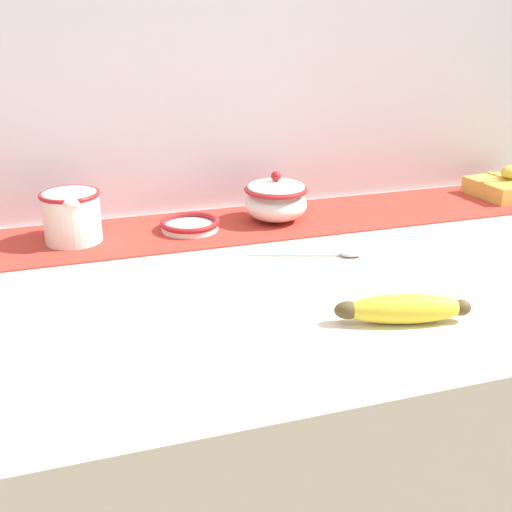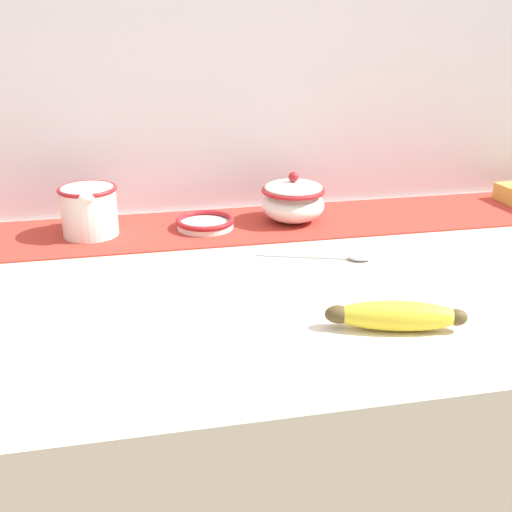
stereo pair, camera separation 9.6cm
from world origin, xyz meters
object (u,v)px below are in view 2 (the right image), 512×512
at_px(cream_pitcher, 89,209).
at_px(sugar_bowl, 293,200).
at_px(spoon, 351,257).
at_px(banana, 396,316).
at_px(small_dish, 205,223).

distance_m(cream_pitcher, sugar_bowl, 0.39).
xyz_separation_m(sugar_bowl, spoon, (0.05, -0.21, -0.04)).
xyz_separation_m(sugar_bowl, banana, (0.02, -0.46, -0.03)).
bearing_deg(banana, spoon, 83.77).
relative_size(small_dish, spoon, 0.59).
distance_m(cream_pitcher, small_dish, 0.22).
xyz_separation_m(sugar_bowl, small_dish, (-0.17, -0.01, -0.03)).
height_order(cream_pitcher, spoon, cream_pitcher).
height_order(cream_pitcher, banana, cream_pitcher).
bearing_deg(cream_pitcher, banana, -48.76).
bearing_deg(cream_pitcher, spoon, -26.20).
bearing_deg(cream_pitcher, sugar_bowl, -0.15).
height_order(sugar_bowl, small_dish, sugar_bowl).
bearing_deg(small_dish, cream_pitcher, 178.35).
bearing_deg(small_dish, spoon, -43.25).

